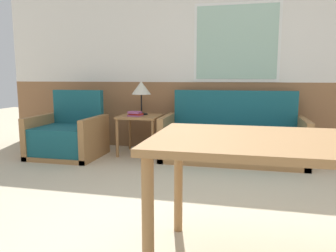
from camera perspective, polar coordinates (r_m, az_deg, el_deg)
ground_plane at (r=2.45m, az=9.23°, el=-17.91°), size 16.00×16.00×0.00m
wall_back at (r=4.83m, az=11.91°, el=11.61°), size 7.20×0.09×2.70m
couch at (r=4.36m, az=11.12°, el=-2.37°), size 1.82×0.78×0.90m
armchair at (r=4.69m, az=-16.98°, el=-1.87°), size 0.90×0.78×0.90m
side_table at (r=4.61m, az=-4.83°, el=0.78°), size 0.56×0.56×0.55m
table_lamp at (r=4.67m, az=-4.68°, el=6.43°), size 0.27×0.27×0.47m
book_stack at (r=4.51m, az=-5.73°, el=2.11°), size 0.21×0.17×0.07m
dining_table at (r=1.87m, az=23.26°, el=-4.57°), size 1.66×0.86×0.76m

